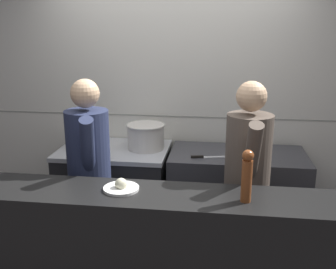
% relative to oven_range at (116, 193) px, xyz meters
% --- Properties ---
extents(wall_back_tiled, '(8.00, 0.06, 2.60)m').
position_rel_oven_range_xyz_m(wall_back_tiled, '(0.52, 0.40, 0.84)').
color(wall_back_tiled, silver).
rests_on(wall_back_tiled, ground_plane).
extents(oven_range, '(1.02, 0.71, 0.91)m').
position_rel_oven_range_xyz_m(oven_range, '(0.00, 0.00, 0.00)').
color(oven_range, '#232326').
rests_on(oven_range, ground_plane).
extents(prep_counter, '(1.23, 0.65, 0.91)m').
position_rel_oven_range_xyz_m(prep_counter, '(1.15, -0.00, -0.00)').
color(prep_counter, '#38383D').
rests_on(prep_counter, ground_plane).
extents(pass_counter, '(2.94, 0.45, 0.98)m').
position_rel_oven_range_xyz_m(pass_counter, '(0.64, -1.11, 0.03)').
color(pass_counter, black).
rests_on(pass_counter, ground_plane).
extents(stock_pot, '(0.33, 0.33, 0.15)m').
position_rel_oven_range_xyz_m(stock_pot, '(-0.28, 0.03, 0.53)').
color(stock_pot, beige).
rests_on(stock_pot, oven_range).
extents(sauce_pot, '(0.36, 0.36, 0.23)m').
position_rel_oven_range_xyz_m(sauce_pot, '(0.30, 0.04, 0.58)').
color(sauce_pot, beige).
rests_on(sauce_pot, oven_range).
extents(chefs_knife, '(0.39, 0.11, 0.02)m').
position_rel_oven_range_xyz_m(chefs_knife, '(0.89, -0.15, 0.46)').
color(chefs_knife, '#B7BABF').
rests_on(chefs_knife, prep_counter).
extents(plated_dish_main, '(0.24, 0.24, 0.08)m').
position_rel_oven_range_xyz_m(plated_dish_main, '(0.35, -1.08, 0.54)').
color(plated_dish_main, white).
rests_on(plated_dish_main, pass_counter).
extents(pepper_mill, '(0.07, 0.07, 0.33)m').
position_rel_oven_range_xyz_m(pepper_mill, '(1.15, -1.15, 0.70)').
color(pepper_mill, brown).
rests_on(pepper_mill, pass_counter).
extents(chef_head_cook, '(0.43, 0.71, 1.65)m').
position_rel_oven_range_xyz_m(chef_head_cook, '(-0.02, -0.64, 0.46)').
color(chef_head_cook, black).
rests_on(chef_head_cook, ground_plane).
extents(chef_sous, '(0.35, 0.72, 1.65)m').
position_rel_oven_range_xyz_m(chef_sous, '(1.19, -0.63, 0.46)').
color(chef_sous, black).
rests_on(chef_sous, ground_plane).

